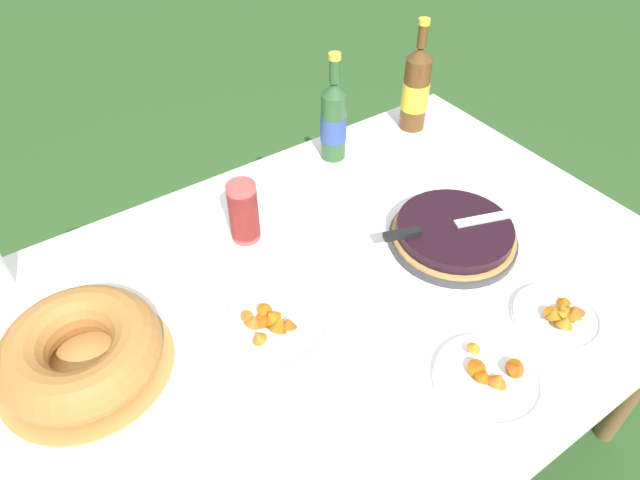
# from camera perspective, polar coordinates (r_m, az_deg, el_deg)

# --- Properties ---
(ground_plane) EXTENTS (16.00, 16.00, 0.00)m
(ground_plane) POSITION_cam_1_polar(r_m,az_deg,el_deg) (1.89, -0.95, -20.77)
(ground_plane) COLOR #335B28
(garden_table) EXTENTS (1.74, 1.06, 0.72)m
(garden_table) POSITION_cam_1_polar(r_m,az_deg,el_deg) (1.33, -1.27, -8.02)
(garden_table) COLOR brown
(garden_table) RESTS_ON ground_plane
(tablecloth) EXTENTS (1.75, 1.07, 0.10)m
(tablecloth) POSITION_cam_1_polar(r_m,az_deg,el_deg) (1.29, -1.31, -6.61)
(tablecloth) COLOR white
(tablecloth) RESTS_ON garden_table
(berry_tart) EXTENTS (0.31, 0.31, 0.06)m
(berry_tart) POSITION_cam_1_polar(r_m,az_deg,el_deg) (1.43, 13.21, 0.55)
(berry_tart) COLOR #38383D
(berry_tart) RESTS_ON tablecloth
(serving_knife) EXTENTS (0.36, 0.15, 0.01)m
(serving_knife) POSITION_cam_1_polar(r_m,az_deg,el_deg) (1.39, 12.36, 1.41)
(serving_knife) COLOR silver
(serving_knife) RESTS_ON berry_tart
(bundt_cake) EXTENTS (0.34, 0.34, 0.10)m
(bundt_cake) POSITION_cam_1_polar(r_m,az_deg,el_deg) (1.22, -22.80, -10.27)
(bundt_cake) COLOR tan
(bundt_cake) RESTS_ON tablecloth
(cup_stack) EXTENTS (0.07, 0.07, 0.16)m
(cup_stack) POSITION_cam_1_polar(r_m,az_deg,el_deg) (1.38, -7.65, 2.80)
(cup_stack) COLOR #E04C47
(cup_stack) RESTS_ON tablecloth
(cider_bottle_green) EXTENTS (0.07, 0.07, 0.32)m
(cider_bottle_green) POSITION_cam_1_polar(r_m,az_deg,el_deg) (1.64, 1.37, 11.86)
(cider_bottle_green) COLOR #2D562D
(cider_bottle_green) RESTS_ON tablecloth
(cider_bottle_amber) EXTENTS (0.08, 0.08, 0.34)m
(cider_bottle_amber) POSITION_cam_1_polar(r_m,az_deg,el_deg) (1.80, 9.57, 14.69)
(cider_bottle_amber) COLOR brown
(cider_bottle_amber) RESTS_ON tablecloth
(snack_plate_near) EXTENTS (0.22, 0.22, 0.05)m
(snack_plate_near) POSITION_cam_1_polar(r_m,az_deg,el_deg) (1.19, 16.55, -13.00)
(snack_plate_near) COLOR white
(snack_plate_near) RESTS_ON tablecloth
(snack_plate_left) EXTENTS (0.23, 0.23, 0.06)m
(snack_plate_left) POSITION_cam_1_polar(r_m,az_deg,el_deg) (1.22, -4.61, -8.28)
(snack_plate_left) COLOR white
(snack_plate_left) RESTS_ON tablecloth
(snack_plate_right) EXTENTS (0.19, 0.19, 0.06)m
(snack_plate_right) POSITION_cam_1_polar(r_m,az_deg,el_deg) (1.33, 22.74, -6.94)
(snack_plate_right) COLOR white
(snack_plate_right) RESTS_ON tablecloth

